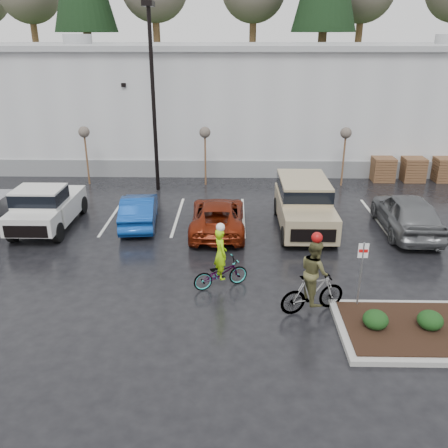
{
  "coord_description": "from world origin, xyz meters",
  "views": [
    {
      "loc": [
        0.04,
        -12.26,
        7.71
      ],
      "look_at": [
        -0.29,
        3.83,
        1.3
      ],
      "focal_mm": 38.0,
      "sensor_mm": 36.0,
      "label": 1
    }
  ],
  "objects_px": {
    "sapling_east": "(346,136)",
    "fire_lane_sign": "(361,268)",
    "car_red": "(218,216)",
    "cyclist_olive": "(313,284)",
    "pallet_stack_a": "(383,169)",
    "suv_tan": "(304,206)",
    "cyclist_hivis": "(221,268)",
    "lamppost": "(152,80)",
    "pallet_stack_c": "(445,169)",
    "sapling_mid": "(205,136)",
    "car_blue": "(139,210)",
    "sapling_west": "(84,135)",
    "pickup_white": "(49,204)",
    "car_grey": "(407,213)",
    "pallet_stack_b": "(413,169)"
  },
  "relations": [
    {
      "from": "car_blue",
      "to": "car_grey",
      "type": "bearing_deg",
      "value": 170.82
    },
    {
      "from": "cyclist_olive",
      "to": "car_red",
      "type": "bearing_deg",
      "value": 7.34
    },
    {
      "from": "car_red",
      "to": "car_grey",
      "type": "distance_m",
      "value": 7.88
    },
    {
      "from": "lamppost",
      "to": "pickup_white",
      "type": "bearing_deg",
      "value": -126.93
    },
    {
      "from": "sapling_mid",
      "to": "cyclist_olive",
      "type": "xyz_separation_m",
      "value": [
        3.92,
        -12.92,
        -1.81
      ]
    },
    {
      "from": "lamppost",
      "to": "sapling_east",
      "type": "distance_m",
      "value": 10.48
    },
    {
      "from": "lamppost",
      "to": "car_grey",
      "type": "distance_m",
      "value": 13.5
    },
    {
      "from": "pallet_stack_b",
      "to": "car_red",
      "type": "relative_size",
      "value": 0.28
    },
    {
      "from": "pallet_stack_c",
      "to": "suv_tan",
      "type": "relative_size",
      "value": 0.26
    },
    {
      "from": "pallet_stack_a",
      "to": "car_red",
      "type": "bearing_deg",
      "value": -139.96
    },
    {
      "from": "car_blue",
      "to": "fire_lane_sign",
      "type": "bearing_deg",
      "value": 133.07
    },
    {
      "from": "car_red",
      "to": "cyclist_olive",
      "type": "bearing_deg",
      "value": 115.4
    },
    {
      "from": "suv_tan",
      "to": "sapling_west",
      "type": "bearing_deg",
      "value": 150.02
    },
    {
      "from": "sapling_mid",
      "to": "suv_tan",
      "type": "height_order",
      "value": "sapling_mid"
    },
    {
      "from": "sapling_east",
      "to": "pallet_stack_c",
      "type": "xyz_separation_m",
      "value": [
        6.0,
        1.0,
        -2.05
      ]
    },
    {
      "from": "sapling_east",
      "to": "fire_lane_sign",
      "type": "bearing_deg",
      "value": -99.75
    },
    {
      "from": "pallet_stack_a",
      "to": "fire_lane_sign",
      "type": "xyz_separation_m",
      "value": [
        -4.7,
        -13.8,
        0.73
      ]
    },
    {
      "from": "pallet_stack_c",
      "to": "pallet_stack_b",
      "type": "bearing_deg",
      "value": 180.0
    },
    {
      "from": "pallet_stack_a",
      "to": "car_red",
      "type": "height_order",
      "value": "pallet_stack_a"
    },
    {
      "from": "pickup_white",
      "to": "car_red",
      "type": "xyz_separation_m",
      "value": [
        7.27,
        -0.49,
        -0.32
      ]
    },
    {
      "from": "cyclist_hivis",
      "to": "pallet_stack_a",
      "type": "bearing_deg",
      "value": -58.2
    },
    {
      "from": "sapling_west",
      "to": "pickup_white",
      "type": "distance_m",
      "value": 6.4
    },
    {
      "from": "lamppost",
      "to": "pallet_stack_b",
      "type": "xyz_separation_m",
      "value": [
        14.2,
        2.0,
        -5.01
      ]
    },
    {
      "from": "suv_tan",
      "to": "cyclist_hivis",
      "type": "relative_size",
      "value": 2.26
    },
    {
      "from": "lamppost",
      "to": "sapling_east",
      "type": "bearing_deg",
      "value": 5.71
    },
    {
      "from": "lamppost",
      "to": "car_red",
      "type": "bearing_deg",
      "value": -59.04
    },
    {
      "from": "suv_tan",
      "to": "cyclist_hivis",
      "type": "xyz_separation_m",
      "value": [
        -3.4,
        -5.13,
        -0.33
      ]
    },
    {
      "from": "car_red",
      "to": "cyclist_hivis",
      "type": "distance_m",
      "value": 4.85
    },
    {
      "from": "pallet_stack_c",
      "to": "car_grey",
      "type": "height_order",
      "value": "car_grey"
    },
    {
      "from": "lamppost",
      "to": "car_blue",
      "type": "relative_size",
      "value": 2.27
    },
    {
      "from": "sapling_east",
      "to": "pickup_white",
      "type": "bearing_deg",
      "value": -156.07
    },
    {
      "from": "car_blue",
      "to": "pallet_stack_c",
      "type": "bearing_deg",
      "value": -162.47
    },
    {
      "from": "lamppost",
      "to": "car_red",
      "type": "relative_size",
      "value": 1.94
    },
    {
      "from": "pallet_stack_c",
      "to": "sapling_mid",
      "type": "bearing_deg",
      "value": -175.76
    },
    {
      "from": "pickup_white",
      "to": "car_red",
      "type": "distance_m",
      "value": 7.29
    },
    {
      "from": "car_red",
      "to": "cyclist_olive",
      "type": "xyz_separation_m",
      "value": [
        3.03,
        -6.26,
        0.26
      ]
    },
    {
      "from": "car_grey",
      "to": "cyclist_hivis",
      "type": "height_order",
      "value": "cyclist_hivis"
    },
    {
      "from": "suv_tan",
      "to": "cyclist_hivis",
      "type": "distance_m",
      "value": 6.16
    },
    {
      "from": "sapling_west",
      "to": "sapling_east",
      "type": "height_order",
      "value": "same"
    },
    {
      "from": "sapling_west",
      "to": "suv_tan",
      "type": "height_order",
      "value": "sapling_west"
    },
    {
      "from": "pallet_stack_a",
      "to": "pallet_stack_b",
      "type": "xyz_separation_m",
      "value": [
        1.7,
        0.0,
        0.0
      ]
    },
    {
      "from": "sapling_west",
      "to": "cyclist_olive",
      "type": "height_order",
      "value": "sapling_west"
    },
    {
      "from": "sapling_west",
      "to": "sapling_mid",
      "type": "distance_m",
      "value": 6.5
    },
    {
      "from": "pallet_stack_b",
      "to": "sapling_west",
      "type": "bearing_deg",
      "value": -176.86
    },
    {
      "from": "pallet_stack_a",
      "to": "fire_lane_sign",
      "type": "relative_size",
      "value": 0.61
    },
    {
      "from": "sapling_west",
      "to": "car_red",
      "type": "relative_size",
      "value": 0.67
    },
    {
      "from": "sapling_east",
      "to": "cyclist_olive",
      "type": "xyz_separation_m",
      "value": [
        -3.58,
        -12.92,
        -1.81
      ]
    },
    {
      "from": "pallet_stack_a",
      "to": "fire_lane_sign",
      "type": "distance_m",
      "value": 14.6
    },
    {
      "from": "suv_tan",
      "to": "car_grey",
      "type": "bearing_deg",
      "value": -3.49
    },
    {
      "from": "lamppost",
      "to": "sapling_west",
      "type": "bearing_deg",
      "value": 165.96
    }
  ]
}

